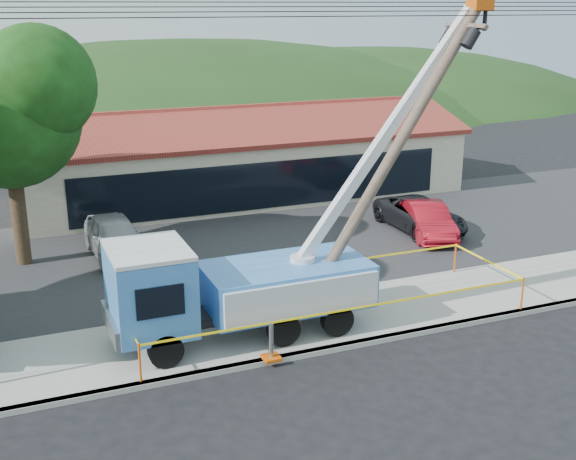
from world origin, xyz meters
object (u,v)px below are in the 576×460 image
at_px(utility_truck, 236,282).
at_px(leaning_pole, 395,151).
at_px(car_silver, 116,258).
at_px(car_dark, 419,232).
at_px(car_red, 427,238).

xyz_separation_m(utility_truck, leaning_pole, (4.95, -0.24, 3.53)).
bearing_deg(utility_truck, leaning_pole, -2.81).
relative_size(utility_truck, car_silver, 2.52).
bearing_deg(car_dark, utility_truck, -146.71).
height_order(car_silver, car_red, car_silver).
relative_size(car_red, car_dark, 0.87).
height_order(utility_truck, car_dark, utility_truck).
xyz_separation_m(leaning_pole, car_silver, (-7.05, 8.94, -5.36)).
xyz_separation_m(leaning_pole, car_red, (5.60, 6.41, -5.36)).
height_order(car_red, car_dark, car_red).
distance_m(car_red, car_dark, 0.88).
bearing_deg(leaning_pole, car_red, 48.83).
bearing_deg(car_red, leaning_pole, -114.58).
bearing_deg(leaning_pole, utility_truck, 177.19).
height_order(leaning_pole, car_red, leaning_pole).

